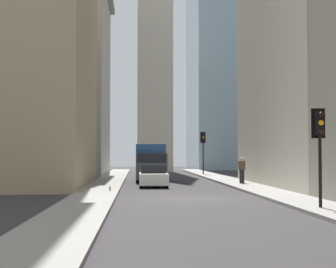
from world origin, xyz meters
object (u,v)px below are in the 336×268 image
at_px(delivery_truck, 151,162).
at_px(sedan_white, 153,176).
at_px(traffic_light_foreground, 320,134).
at_px(discarded_bottle, 110,189).
at_px(traffic_light_midblock, 203,143).
at_px(pedestrian, 242,169).

bearing_deg(delivery_truck, sedan_white, -180.00).
height_order(traffic_light_foreground, discarded_bottle, traffic_light_foreground).
bearing_deg(traffic_light_foreground, delivery_truck, 14.32).
bearing_deg(sedan_white, delivery_truck, 0.00).
relative_size(delivery_truck, discarded_bottle, 23.93).
relative_size(sedan_white, traffic_light_foreground, 1.19).
bearing_deg(discarded_bottle, traffic_light_foreground, -139.19).
bearing_deg(delivery_truck, traffic_light_foreground, -165.68).
distance_m(traffic_light_foreground, traffic_light_midblock, 33.22).
xyz_separation_m(sedan_white, pedestrian, (1.35, -6.01, 0.43)).
bearing_deg(traffic_light_midblock, pedestrian, -178.18).
height_order(delivery_truck, pedestrian, delivery_truck).
bearing_deg(traffic_light_foreground, sedan_white, 20.35).
xyz_separation_m(delivery_truck, discarded_bottle, (-12.65, 2.46, -1.21)).
xyz_separation_m(sedan_white, discarded_bottle, (-5.78, 2.46, -0.42)).
bearing_deg(traffic_light_foreground, pedestrian, -1.38).
relative_size(delivery_truck, traffic_light_midblock, 1.55).
bearing_deg(pedestrian, discarded_bottle, 130.09).
bearing_deg(traffic_light_midblock, discarded_bottle, 161.60).
relative_size(delivery_truck, traffic_light_foreground, 1.79).
bearing_deg(delivery_truck, traffic_light_midblock, -26.02).
xyz_separation_m(delivery_truck, pedestrian, (-5.51, -6.01, -0.36)).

